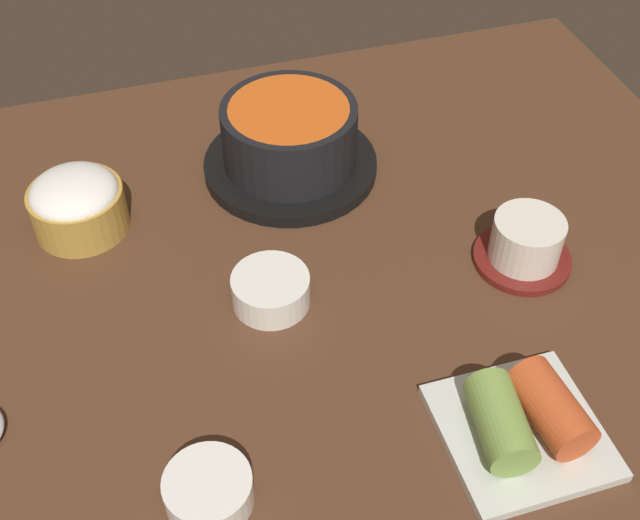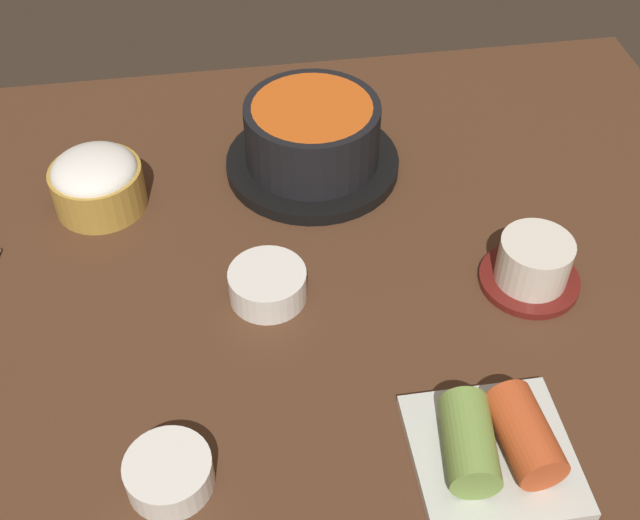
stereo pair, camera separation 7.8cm
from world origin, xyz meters
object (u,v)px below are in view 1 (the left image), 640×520
Objects in this scene: rice_bowl at (77,203)px; banchan_cup_center at (271,289)px; tea_cup_with_saucer at (526,243)px; kimchi_plate at (524,421)px; stone_pot at (290,141)px; side_bowl_near at (208,489)px.

rice_bowl is 1.30× the size of banchan_cup_center.
kimchi_plate is (-9.53, -18.48, -0.52)cm from tea_cup_with_saucer.
stone_pot reaches higher than banchan_cup_center.
stone_pot is 1.99× the size of tea_cup_with_saucer.
rice_bowl reaches higher than tea_cup_with_saucer.
kimchi_plate is at bearing -51.93° from banchan_cup_center.
rice_bowl is (-23.61, -2.71, -0.74)cm from stone_pot.
rice_bowl is at bearing 135.57° from banchan_cup_center.
tea_cup_with_saucer is 0.76× the size of kimchi_plate.
kimchi_plate reaches higher than side_bowl_near.
rice_bowl is at bearing 131.58° from kimchi_plate.
banchan_cup_center is 0.58× the size of kimchi_plate.
banchan_cup_center is 26.21cm from kimchi_plate.
kimchi_plate is at bearing -77.14° from stone_pot.
banchan_cup_center is (16.46, -16.14, -1.57)cm from rice_bowl.
kimchi_plate is (16.16, -20.63, 0.30)cm from banchan_cup_center.
banchan_cup_center is 1.08× the size of side_bowl_near.
tea_cup_with_saucer is at bearing -48.55° from stone_pot.
banchan_cup_center is at bearing 128.07° from kimchi_plate.
side_bowl_near is at bearing 176.03° from kimchi_plate.
tea_cup_with_saucer is 39.28cm from side_bowl_near.
rice_bowl is 45.95cm from tea_cup_with_saucer.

